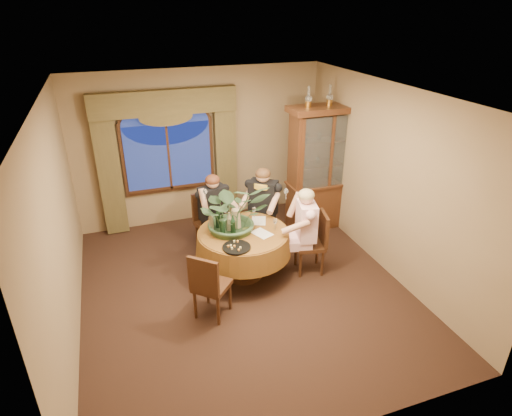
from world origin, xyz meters
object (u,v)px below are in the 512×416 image
object	(u,v)px
wine_bottle_1	(211,222)
chair_back_right	(258,218)
chair_front_left	(212,284)
person_back	(213,213)
chair_back	(210,223)
wine_bottle_0	(229,223)
olive_bowl	(247,230)
wine_bottle_3	(218,219)
oil_lamp_center	(330,95)
wine_bottle_4	(233,226)
person_scarf	(263,208)
centerpiece_plant	(233,189)
oil_lamp_right	(350,94)
person_pink	(306,231)
china_cabinet	(324,168)
chair_right	(310,243)
stoneware_vase	(236,219)
wine_bottle_2	(222,226)
dining_table	(243,253)
oil_lamp_left	(309,97)

from	to	relation	value
wine_bottle_1	chair_back_right	bearing A→B (deg)	35.55
chair_front_left	person_back	bearing A→B (deg)	116.96
chair_back	wine_bottle_0	distance (m)	1.00
olive_bowl	wine_bottle_3	world-z (taller)	wine_bottle_3
oil_lamp_center	wine_bottle_4	xyz separation A→B (m)	(-2.05, -1.17, -1.48)
person_scarf	chair_back_right	bearing A→B (deg)	-28.97
olive_bowl	centerpiece_plant	bearing A→B (deg)	137.23
oil_lamp_right	olive_bowl	world-z (taller)	oil_lamp_right
chair_front_left	centerpiece_plant	bearing A→B (deg)	98.99
chair_back_right	wine_bottle_0	world-z (taller)	wine_bottle_0
oil_lamp_right	person_pink	world-z (taller)	oil_lamp_right
china_cabinet	person_back	bearing A→B (deg)	-173.61
chair_right	chair_back	world-z (taller)	same
oil_lamp_center	chair_front_left	xyz separation A→B (m)	(-2.54, -1.83, -1.92)
stoneware_vase	wine_bottle_2	size ratio (longest dim) A/B	0.93
chair_back	wine_bottle_3	world-z (taller)	wine_bottle_3
person_pink	centerpiece_plant	distance (m)	1.29
person_pink	wine_bottle_3	world-z (taller)	person_pink
oil_lamp_right	wine_bottle_4	distance (m)	3.08
chair_back_right	oil_lamp_right	bearing A→B (deg)	-138.83
dining_table	centerpiece_plant	size ratio (longest dim) A/B	1.24
oil_lamp_center	wine_bottle_2	distance (m)	2.88
wine_bottle_2	person_pink	bearing A→B (deg)	-8.18
person_pink	olive_bowl	size ratio (longest dim) A/B	9.51
person_pink	olive_bowl	world-z (taller)	person_pink
wine_bottle_1	wine_bottle_2	xyz separation A→B (m)	(0.12, -0.17, 0.00)
dining_table	chair_right	size ratio (longest dim) A/B	1.49
chair_back_right	wine_bottle_3	size ratio (longest dim) A/B	2.91
oil_lamp_right	stoneware_vase	distance (m)	2.94
oil_lamp_right	centerpiece_plant	size ratio (longest dim) A/B	0.30
oil_lamp_right	chair_back_right	world-z (taller)	oil_lamp_right
wine_bottle_1	oil_lamp_left	bearing A→B (deg)	26.41
china_cabinet	wine_bottle_3	world-z (taller)	china_cabinet
person_back	olive_bowl	size ratio (longest dim) A/B	9.38
wine_bottle_0	chair_front_left	bearing A→B (deg)	-121.34
chair_right	china_cabinet	bearing A→B (deg)	-21.25
dining_table	wine_bottle_4	xyz separation A→B (m)	(-0.18, -0.08, 0.54)
olive_bowl	oil_lamp_center	bearing A→B (deg)	31.71
chair_back	china_cabinet	bearing A→B (deg)	167.60
oil_lamp_left	stoneware_vase	size ratio (longest dim) A/B	1.11
oil_lamp_left	oil_lamp_center	size ratio (longest dim) A/B	1.00
person_scarf	wine_bottle_1	distance (m)	1.18
person_pink	person_scarf	size ratio (longest dim) A/B	0.97
wine_bottle_2	wine_bottle_3	xyz separation A→B (m)	(-0.01, 0.22, 0.00)
oil_lamp_center	person_back	world-z (taller)	oil_lamp_center
china_cabinet	wine_bottle_1	bearing A→B (deg)	-157.53
china_cabinet	olive_bowl	world-z (taller)	china_cabinet
chair_right	person_scarf	world-z (taller)	person_scarf
person_scarf	wine_bottle_4	xyz separation A→B (m)	(-0.75, -0.78, 0.20)
olive_bowl	chair_back_right	bearing A→B (deg)	61.30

